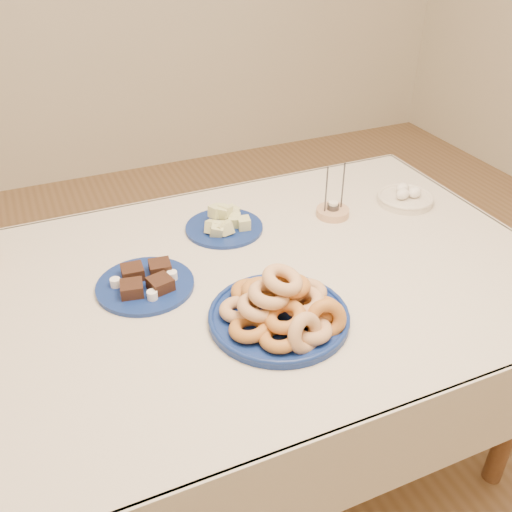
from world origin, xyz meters
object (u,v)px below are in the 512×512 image
at_px(candle_holder, 333,211).
at_px(dining_table, 249,308).
at_px(brownie_plate, 146,283).
at_px(melon_plate, 225,224).
at_px(donut_platter, 282,310).
at_px(egg_bowl, 405,198).

bearing_deg(candle_holder, dining_table, -151.22).
bearing_deg(candle_holder, brownie_plate, -167.61).
xyz_separation_m(dining_table, melon_plate, (0.03, 0.26, 0.13)).
bearing_deg(donut_platter, dining_table, 89.84).
bearing_deg(dining_table, brownie_plate, 165.77).
distance_m(donut_platter, candle_holder, 0.57).
xyz_separation_m(brownie_plate, candle_holder, (0.65, 0.14, 0.00)).
distance_m(dining_table, brownie_plate, 0.30).
distance_m(melon_plate, brownie_plate, 0.36).
bearing_deg(brownie_plate, egg_bowl, 7.60).
bearing_deg(dining_table, egg_bowl, 16.30).
bearing_deg(egg_bowl, melon_plate, 173.19).
distance_m(brownie_plate, egg_bowl, 0.93).
height_order(melon_plate, egg_bowl, melon_plate).
distance_m(donut_platter, melon_plate, 0.47).
distance_m(donut_platter, egg_bowl, 0.76).
xyz_separation_m(donut_platter, candle_holder, (0.39, 0.42, -0.02)).
relative_size(donut_platter, egg_bowl, 2.03).
height_order(dining_table, candle_holder, candle_holder).
bearing_deg(brownie_plate, candle_holder, 12.39).
relative_size(dining_table, donut_platter, 4.14).
bearing_deg(melon_plate, dining_table, -97.04).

